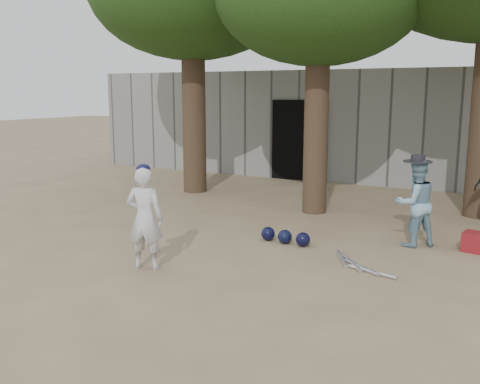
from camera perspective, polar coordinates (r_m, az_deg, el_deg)
The scene contains 7 objects.
ground at distance 7.70m, azimuth -7.54°, elevation -7.79°, with size 70.00×70.00×0.00m, color #937C5E.
boy_player at distance 7.46m, azimuth -10.11°, elevation -2.77°, with size 0.52×0.34×1.43m, color silver.
spectator_blue at distance 8.87m, azimuth 18.18°, elevation -1.14°, with size 0.67×0.53×1.39m, color #7CA8C0.
red_bag at distance 9.00m, azimuth 24.03°, elevation -4.94°, with size 0.42×0.32×0.30m, color maroon.
back_building at distance 16.83m, azimuth 13.43°, elevation 7.24°, with size 16.00×5.24×3.00m.
helmet_row at distance 8.71m, azimuth 4.83°, elevation -4.76°, with size 0.87×0.29×0.23m.
bat_pile at distance 7.75m, azimuth 12.34°, elevation -7.62°, with size 1.08×0.82×0.06m.
Camera 1 is at (4.30, -5.91, 2.43)m, focal length 40.00 mm.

